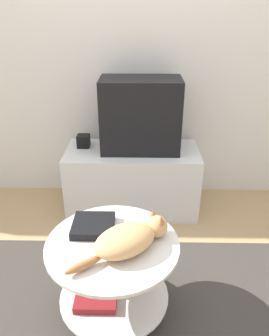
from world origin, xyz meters
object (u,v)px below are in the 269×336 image
at_px(tv, 140,115).
at_px(dvd_box, 93,226).
at_px(cat, 129,238).
at_px(speaker, 83,141).

xyz_separation_m(tv, dvd_box, (-0.23, -0.94, -0.28)).
distance_m(tv, dvd_box, 1.01).
relative_size(tv, cat, 1.25).
relative_size(speaker, dvd_box, 0.45).
distance_m(speaker, dvd_box, 1.00).
distance_m(tv, cat, 1.11).
relative_size(tv, speaker, 6.15).
xyz_separation_m(dvd_box, cat, (0.19, -0.14, 0.04)).
height_order(tv, dvd_box, tv).
bearing_deg(cat, speaker, 72.60).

